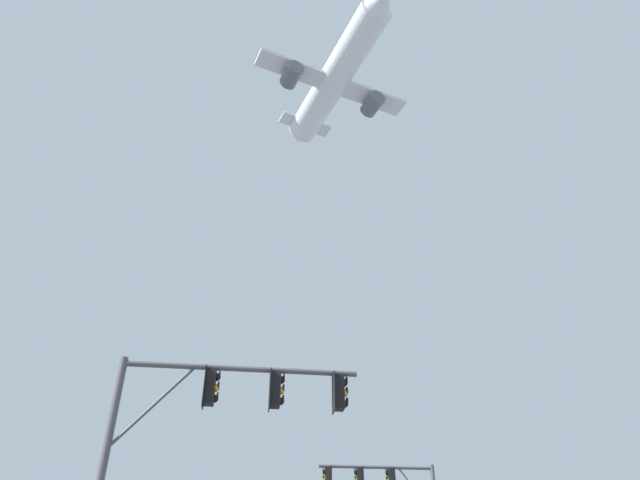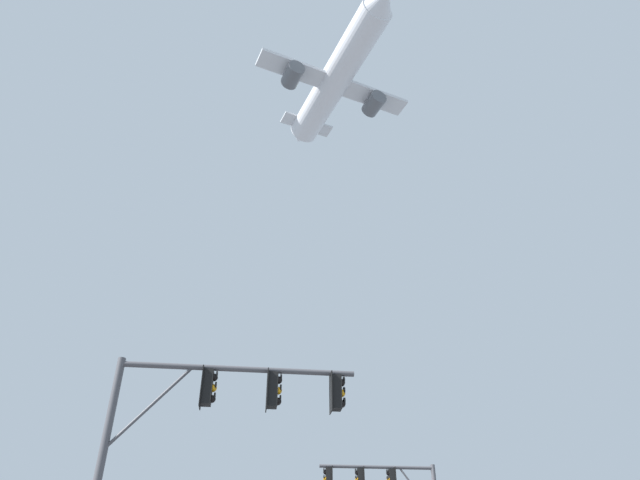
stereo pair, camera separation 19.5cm
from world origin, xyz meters
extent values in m
cylinder|color=#4C4C51|center=(-2.38, 7.16, 6.27)|extent=(6.00, 1.20, 0.15)
cylinder|color=#4C4C51|center=(-4.47, 6.79, 5.22)|extent=(1.87, 0.41, 2.15)
cube|color=black|center=(0.13, 7.60, 5.74)|extent=(0.31, 0.36, 0.90)
cylinder|color=black|center=(0.13, 7.60, 6.25)|extent=(0.05, 0.05, 0.12)
cube|color=black|center=(-0.01, 7.57, 5.74)|extent=(0.10, 0.46, 1.04)
sphere|color=black|center=(0.27, 7.62, 6.01)|extent=(0.20, 0.20, 0.20)
cylinder|color=black|center=(0.33, 7.63, 6.07)|extent=(0.08, 0.21, 0.21)
sphere|color=orange|center=(0.27, 7.62, 5.73)|extent=(0.20, 0.20, 0.20)
cylinder|color=black|center=(0.33, 7.63, 5.79)|extent=(0.08, 0.21, 0.21)
sphere|color=black|center=(0.27, 7.62, 5.45)|extent=(0.20, 0.20, 0.20)
cylinder|color=black|center=(0.33, 7.63, 5.51)|extent=(0.08, 0.21, 0.21)
cube|color=black|center=(-1.52, 7.31, 5.74)|extent=(0.31, 0.36, 0.90)
cylinder|color=black|center=(-1.52, 7.31, 6.25)|extent=(0.05, 0.05, 0.12)
cube|color=black|center=(-1.65, 7.28, 5.74)|extent=(0.10, 0.46, 1.04)
sphere|color=black|center=(-1.37, 7.33, 6.01)|extent=(0.20, 0.20, 0.20)
cylinder|color=black|center=(-1.31, 7.34, 6.07)|extent=(0.08, 0.21, 0.21)
sphere|color=orange|center=(-1.37, 7.33, 5.73)|extent=(0.20, 0.20, 0.20)
cylinder|color=black|center=(-1.31, 7.34, 5.79)|extent=(0.08, 0.21, 0.21)
sphere|color=black|center=(-1.37, 7.33, 5.45)|extent=(0.20, 0.20, 0.20)
cylinder|color=black|center=(-1.31, 7.34, 5.51)|extent=(0.08, 0.21, 0.21)
cube|color=black|center=(-3.16, 7.02, 5.74)|extent=(0.31, 0.36, 0.90)
cylinder|color=black|center=(-3.16, 7.02, 6.25)|extent=(0.05, 0.05, 0.12)
cube|color=black|center=(-3.30, 6.99, 5.74)|extent=(0.10, 0.46, 1.04)
sphere|color=black|center=(-3.02, 7.04, 6.01)|extent=(0.20, 0.20, 0.20)
cylinder|color=black|center=(-2.95, 7.05, 6.07)|extent=(0.08, 0.21, 0.21)
sphere|color=orange|center=(-3.02, 7.04, 5.73)|extent=(0.20, 0.20, 0.20)
cylinder|color=black|center=(-2.95, 7.05, 5.79)|extent=(0.08, 0.21, 0.21)
sphere|color=black|center=(-3.02, 7.04, 5.45)|extent=(0.20, 0.20, 0.20)
cylinder|color=black|center=(-2.95, 7.05, 5.51)|extent=(0.08, 0.21, 0.21)
cylinder|color=#4C4C51|center=(1.66, 19.76, 6.20)|extent=(5.13, 0.89, 0.15)
cube|color=black|center=(-0.48, 19.45, 5.68)|extent=(0.30, 0.35, 0.90)
cylinder|color=black|center=(-0.48, 19.45, 6.19)|extent=(0.05, 0.05, 0.12)
cube|color=black|center=(-0.34, 19.47, 5.68)|extent=(0.09, 0.46, 1.04)
sphere|color=black|center=(-0.63, 19.42, 5.95)|extent=(0.20, 0.20, 0.20)
cylinder|color=black|center=(-0.69, 19.42, 6.01)|extent=(0.07, 0.21, 0.21)
sphere|color=orange|center=(-0.63, 19.42, 5.67)|extent=(0.20, 0.20, 0.20)
cylinder|color=black|center=(-0.69, 19.42, 5.73)|extent=(0.07, 0.21, 0.21)
cube|color=black|center=(0.92, 19.65, 5.68)|extent=(0.30, 0.35, 0.90)
cylinder|color=black|center=(0.92, 19.65, 6.19)|extent=(0.05, 0.05, 0.12)
cube|color=black|center=(1.06, 19.67, 5.68)|extent=(0.09, 0.46, 1.04)
sphere|color=black|center=(0.78, 19.63, 5.95)|extent=(0.20, 0.20, 0.20)
cylinder|color=black|center=(0.71, 19.62, 6.01)|extent=(0.07, 0.21, 0.21)
sphere|color=orange|center=(0.78, 19.63, 5.67)|extent=(0.20, 0.20, 0.20)
cylinder|color=black|center=(0.71, 19.62, 5.73)|extent=(0.07, 0.21, 0.21)
cube|color=black|center=(2.32, 19.85, 5.68)|extent=(0.30, 0.35, 0.90)
cylinder|color=black|center=(2.32, 19.85, 6.19)|extent=(0.05, 0.05, 0.12)
cube|color=black|center=(2.46, 19.87, 5.68)|extent=(0.09, 0.46, 1.04)
sphere|color=black|center=(2.18, 19.83, 5.95)|extent=(0.20, 0.20, 0.20)
cylinder|color=black|center=(2.12, 19.82, 6.01)|extent=(0.07, 0.21, 0.21)
sphere|color=orange|center=(2.18, 19.83, 5.67)|extent=(0.20, 0.20, 0.20)
cylinder|color=black|center=(2.12, 19.82, 5.73)|extent=(0.07, 0.21, 0.21)
cylinder|color=white|center=(0.22, 29.52, 43.38)|extent=(9.97, 15.77, 2.89)
cone|color=white|center=(4.33, 21.49, 43.38)|extent=(3.34, 3.02, 2.74)
cone|color=white|center=(-3.85, 37.47, 43.38)|extent=(3.01, 2.72, 2.45)
cube|color=silver|center=(0.01, 29.92, 42.95)|extent=(14.55, 8.76, 0.32)
cylinder|color=#595B60|center=(3.83, 31.88, 42.09)|extent=(2.43, 2.67, 1.62)
cylinder|color=#595B60|center=(-3.81, 27.96, 42.09)|extent=(2.43, 2.67, 1.62)
cube|color=#0C5933|center=(-2.99, 35.78, 45.01)|extent=(1.34, 2.35, 3.43)
cube|color=silver|center=(-3.07, 35.94, 43.65)|extent=(5.56, 3.91, 0.18)
camera|label=1|loc=(0.20, -6.84, 1.16)|focal=31.28mm
camera|label=2|loc=(0.40, -6.83, 1.16)|focal=31.28mm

